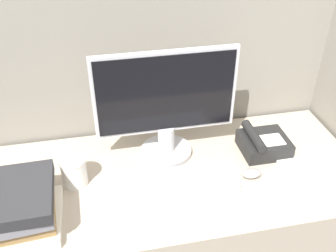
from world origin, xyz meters
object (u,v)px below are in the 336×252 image
object	(u,v)px
mouse	(252,173)
keyboard	(174,182)
monitor	(166,107)
coffee_cup	(74,171)
book_stack	(20,207)
desk_telephone	(263,143)

from	to	relation	value
mouse	keyboard	bearing A→B (deg)	176.56
monitor	coffee_cup	size ratio (longest dim) A/B	4.82
coffee_cup	book_stack	distance (m)	0.23
keyboard	book_stack	size ratio (longest dim) A/B	1.70
book_stack	desk_telephone	xyz separation A→B (m)	(0.91, 0.20, -0.04)
mouse	coffee_cup	world-z (taller)	coffee_cup
coffee_cup	monitor	bearing A→B (deg)	16.75
monitor	mouse	size ratio (longest dim) A/B	7.13
desk_telephone	mouse	bearing A→B (deg)	-126.02
keyboard	desk_telephone	distance (m)	0.41
mouse	book_stack	xyz separation A→B (m)	(-0.81, -0.06, 0.06)
monitor	desk_telephone	world-z (taller)	monitor
coffee_cup	book_stack	bearing A→B (deg)	-136.13
book_stack	desk_telephone	world-z (taller)	book_stack
coffee_cup	book_stack	world-z (taller)	book_stack
keyboard	coffee_cup	distance (m)	0.36
monitor	desk_telephone	size ratio (longest dim) A/B	2.92
desk_telephone	keyboard	bearing A→B (deg)	-163.01
book_stack	mouse	bearing A→B (deg)	4.32
mouse	coffee_cup	size ratio (longest dim) A/B	0.68
desk_telephone	coffee_cup	bearing A→B (deg)	-176.94
coffee_cup	desk_telephone	xyz separation A→B (m)	(0.74, 0.04, -0.02)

